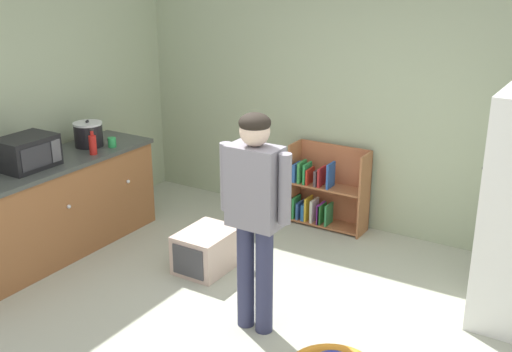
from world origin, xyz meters
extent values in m
plane|color=#A9AD9A|center=(0.00, 0.00, 0.00)|extent=(12.00, 12.00, 0.00)
cube|color=#9EAB8A|center=(0.00, 2.33, 1.35)|extent=(5.20, 0.06, 2.70)
cube|color=#A2B08E|center=(-2.63, 0.80, 1.35)|extent=(0.06, 2.99, 2.70)
cube|color=brown|center=(-2.20, 0.15, 0.43)|extent=(0.60, 2.29, 0.86)
cube|color=#404541|center=(-2.20, 0.15, 0.88)|extent=(0.64, 2.33, 0.04)
sphere|color=silver|center=(-1.89, 0.15, 0.56)|extent=(0.04, 0.04, 0.04)
sphere|color=silver|center=(-1.89, 0.91, 0.56)|extent=(0.04, 0.04, 0.04)
cylinder|color=silver|center=(1.40, 1.09, 0.98)|extent=(0.02, 0.02, 0.50)
cube|color=#333333|center=(1.41, 1.26, 1.28)|extent=(0.01, 0.67, 0.01)
cube|color=#A0623B|center=(-0.67, 2.11, 0.42)|extent=(0.02, 0.28, 0.85)
cube|color=#A0623B|center=(0.11, 2.11, 0.42)|extent=(0.02, 0.28, 0.85)
cube|color=#A45B39|center=(-0.28, 2.24, 0.42)|extent=(0.80, 0.02, 0.85)
cube|color=#A0623B|center=(-0.28, 2.11, 0.03)|extent=(0.76, 0.24, 0.02)
cube|color=#A0623B|center=(-0.28, 2.11, 0.43)|extent=(0.76, 0.24, 0.02)
cube|color=#2B8942|center=(-0.63, 2.08, 0.15)|extent=(0.02, 0.17, 0.23)
cube|color=#2B5AA7|center=(-0.63, 2.08, 0.54)|extent=(0.03, 0.17, 0.19)
cube|color=#325798|center=(-0.58, 2.08, 0.13)|extent=(0.02, 0.17, 0.18)
cube|color=#338A44|center=(-0.57, 2.08, 0.56)|extent=(0.03, 0.17, 0.22)
cube|color=#245FA1|center=(-0.52, 2.08, 0.13)|extent=(0.03, 0.17, 0.18)
cube|color=#2A8D47|center=(-0.51, 2.08, 0.55)|extent=(0.02, 0.17, 0.21)
cube|color=gold|center=(-0.49, 2.08, 0.17)|extent=(0.02, 0.17, 0.25)
cube|color=#B32A1C|center=(-0.48, 2.08, 0.53)|extent=(0.02, 0.17, 0.16)
cube|color=beige|center=(-0.42, 2.08, 0.16)|extent=(0.03, 0.17, 0.24)
cube|color=#493B3F|center=(-0.39, 2.08, 0.53)|extent=(0.03, 0.17, 0.17)
cube|color=purple|center=(-0.34, 2.08, 0.15)|extent=(0.03, 0.17, 0.21)
cube|color=#B02528|center=(-0.35, 2.08, 0.54)|extent=(0.02, 0.17, 0.20)
cube|color=#348A3D|center=(-0.33, 2.08, 0.14)|extent=(0.03, 0.17, 0.21)
cube|color=#2854A3|center=(-0.25, 2.08, 0.57)|extent=(0.02, 0.17, 0.26)
cube|color=#308349|center=(-0.25, 2.08, 0.15)|extent=(0.02, 0.17, 0.22)
cylinder|color=#333656|center=(-0.01, 0.13, 0.42)|extent=(0.13, 0.13, 0.84)
cylinder|color=#333656|center=(0.15, 0.13, 0.42)|extent=(0.13, 0.13, 0.84)
cube|color=gray|center=(0.07, 0.13, 1.14)|extent=(0.38, 0.22, 0.59)
cylinder|color=gray|center=(-0.17, 0.13, 1.17)|extent=(0.09, 0.09, 0.50)
cylinder|color=gray|center=(0.31, 0.13, 1.17)|extent=(0.09, 0.09, 0.50)
sphere|color=beige|center=(0.07, 0.13, 1.54)|extent=(0.21, 0.21, 0.21)
ellipsoid|color=black|center=(0.07, 0.13, 1.60)|extent=(0.22, 0.22, 0.14)
cube|color=beige|center=(-0.80, 0.71, 0.18)|extent=(0.42, 0.54, 0.36)
cube|color=#424247|center=(-0.80, 0.43, 0.18)|extent=(0.32, 0.01, 0.27)
cube|color=black|center=(-2.21, 0.03, 1.04)|extent=(0.36, 0.48, 0.28)
cube|color=#2D2D33|center=(-2.03, -0.02, 1.04)|extent=(0.01, 0.31, 0.20)
cube|color=#515156|center=(-2.03, 0.20, 1.04)|extent=(0.01, 0.10, 0.20)
cylinder|color=black|center=(-2.24, 0.78, 1.01)|extent=(0.27, 0.27, 0.22)
cylinder|color=silver|center=(-2.24, 0.78, 1.13)|extent=(0.28, 0.28, 0.02)
sphere|color=black|center=(-2.24, 0.78, 1.15)|extent=(0.03, 0.03, 0.03)
cylinder|color=red|center=(-2.01, 0.61, 0.99)|extent=(0.07, 0.07, 0.18)
cylinder|color=red|center=(-2.01, 0.61, 1.10)|extent=(0.03, 0.03, 0.05)
cylinder|color=black|center=(-2.01, 0.61, 1.14)|extent=(0.04, 0.03, 0.02)
cylinder|color=green|center=(-2.03, 0.87, 0.95)|extent=(0.08, 0.08, 0.09)
camera|label=1|loc=(2.22, -3.36, 2.67)|focal=44.00mm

